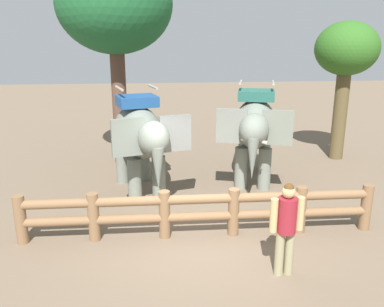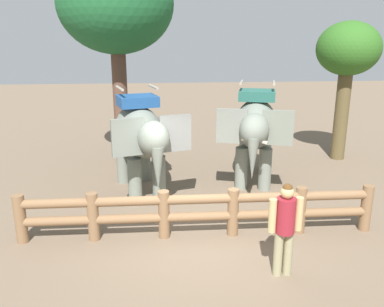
{
  "view_description": "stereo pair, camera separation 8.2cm",
  "coord_description": "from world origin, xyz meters",
  "px_view_note": "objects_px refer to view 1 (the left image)",
  "views": [
    {
      "loc": [
        -0.94,
        -7.76,
        4.15
      ],
      "look_at": [
        0.0,
        1.6,
        1.4
      ],
      "focal_mm": 37.44,
      "sensor_mm": 36.0,
      "label": 1
    },
    {
      "loc": [
        -0.86,
        -7.76,
        4.15
      ],
      "look_at": [
        0.0,
        1.6,
        1.4
      ],
      "focal_mm": 37.44,
      "sensor_mm": 36.0,
      "label": 2
    }
  ],
  "objects_px": {
    "log_fence": "(199,210)",
    "elephant_center": "(255,127)",
    "elephant_near_left": "(140,135)",
    "tourist_woman_in_black": "(286,223)",
    "tree_far_left": "(115,6)",
    "tree_back_center": "(346,54)"
  },
  "relations": [
    {
      "from": "elephant_center",
      "to": "tree_far_left",
      "type": "distance_m",
      "value": 5.77
    },
    {
      "from": "log_fence",
      "to": "tree_back_center",
      "type": "bearing_deg",
      "value": 43.75
    },
    {
      "from": "tourist_woman_in_black",
      "to": "tree_far_left",
      "type": "bearing_deg",
      "value": 115.06
    },
    {
      "from": "tree_back_center",
      "to": "elephant_near_left",
      "type": "bearing_deg",
      "value": -158.74
    },
    {
      "from": "tree_far_left",
      "to": "log_fence",
      "type": "bearing_deg",
      "value": -70.2
    },
    {
      "from": "elephant_center",
      "to": "tree_back_center",
      "type": "bearing_deg",
      "value": 30.26
    },
    {
      "from": "tourist_woman_in_black",
      "to": "tree_back_center",
      "type": "bearing_deg",
      "value": 58.79
    },
    {
      "from": "elephant_near_left",
      "to": "tree_back_center",
      "type": "distance_m",
      "value": 7.55
    },
    {
      "from": "elephant_near_left",
      "to": "elephant_center",
      "type": "height_order",
      "value": "elephant_center"
    },
    {
      "from": "log_fence",
      "to": "tree_far_left",
      "type": "xyz_separation_m",
      "value": [
        -2.02,
        5.6,
        4.46
      ]
    },
    {
      "from": "elephant_center",
      "to": "tree_far_left",
      "type": "relative_size",
      "value": 0.53
    },
    {
      "from": "tourist_woman_in_black",
      "to": "tree_far_left",
      "type": "xyz_separation_m",
      "value": [
        -3.37,
        7.2,
        4.05
      ]
    },
    {
      "from": "log_fence",
      "to": "tree_back_center",
      "type": "relative_size",
      "value": 1.64
    },
    {
      "from": "elephant_center",
      "to": "tree_back_center",
      "type": "distance_m",
      "value": 4.53
    },
    {
      "from": "elephant_near_left",
      "to": "tree_far_left",
      "type": "height_order",
      "value": "tree_far_left"
    },
    {
      "from": "elephant_center",
      "to": "tree_far_left",
      "type": "height_order",
      "value": "tree_far_left"
    },
    {
      "from": "tree_back_center",
      "to": "tourist_woman_in_black",
      "type": "bearing_deg",
      "value": -121.21
    },
    {
      "from": "elephant_near_left",
      "to": "tree_back_center",
      "type": "height_order",
      "value": "tree_back_center"
    },
    {
      "from": "log_fence",
      "to": "elephant_center",
      "type": "xyz_separation_m",
      "value": [
        1.98,
        3.22,
        1.05
      ]
    },
    {
      "from": "elephant_near_left",
      "to": "log_fence",
      "type": "bearing_deg",
      "value": -64.06
    },
    {
      "from": "log_fence",
      "to": "elephant_near_left",
      "type": "height_order",
      "value": "elephant_near_left"
    },
    {
      "from": "elephant_near_left",
      "to": "tree_back_center",
      "type": "relative_size",
      "value": 0.74
    }
  ]
}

